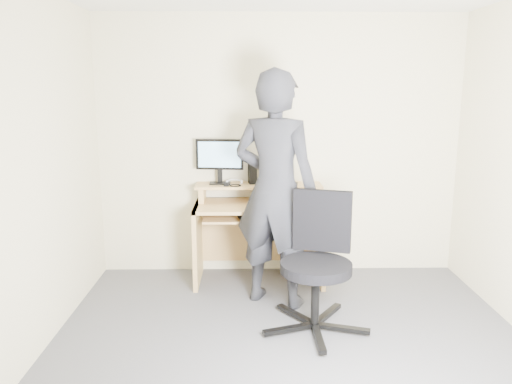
{
  "coord_description": "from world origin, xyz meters",
  "views": [
    {
      "loc": [
        -0.3,
        -3.07,
        1.82
      ],
      "look_at": [
        -0.23,
        1.05,
        0.95
      ],
      "focal_mm": 35.0,
      "sensor_mm": 36.0,
      "label": 1
    }
  ],
  "objects_px": {
    "monitor": "(220,157)",
    "office_chair": "(318,257)",
    "person": "(275,190)",
    "desk": "(259,223)"
  },
  "relations": [
    {
      "from": "office_chair",
      "to": "person",
      "type": "bearing_deg",
      "value": 141.24
    },
    {
      "from": "office_chair",
      "to": "desk",
      "type": "bearing_deg",
      "value": 130.16
    },
    {
      "from": "desk",
      "to": "office_chair",
      "type": "height_order",
      "value": "office_chair"
    },
    {
      "from": "monitor",
      "to": "person",
      "type": "xyz_separation_m",
      "value": [
        0.49,
        -0.66,
        -0.18
      ]
    },
    {
      "from": "desk",
      "to": "person",
      "type": "relative_size",
      "value": 0.61
    },
    {
      "from": "person",
      "to": "monitor",
      "type": "bearing_deg",
      "value": -28.56
    },
    {
      "from": "desk",
      "to": "person",
      "type": "bearing_deg",
      "value": -77.74
    },
    {
      "from": "monitor",
      "to": "person",
      "type": "height_order",
      "value": "person"
    },
    {
      "from": "monitor",
      "to": "office_chair",
      "type": "height_order",
      "value": "monitor"
    },
    {
      "from": "office_chair",
      "to": "monitor",
      "type": "bearing_deg",
      "value": 143.09
    }
  ]
}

